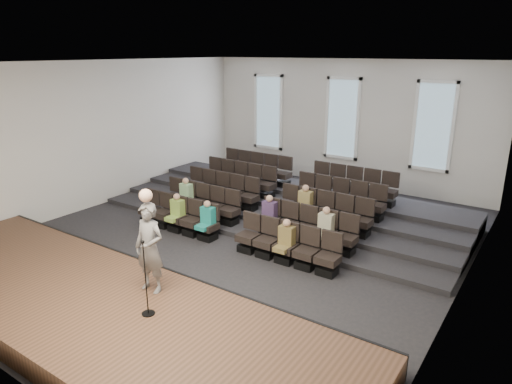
# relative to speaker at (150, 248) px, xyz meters

# --- Properties ---
(ground) EXTENTS (14.00, 14.00, 0.00)m
(ground) POSITION_rel_speaker_xyz_m (-0.81, 4.18, -1.46)
(ground) COLOR black
(ground) RESTS_ON ground
(ceiling) EXTENTS (12.00, 14.00, 0.02)m
(ceiling) POSITION_rel_speaker_xyz_m (-0.81, 4.18, 3.55)
(ceiling) COLOR white
(ceiling) RESTS_ON ground
(wall_back) EXTENTS (12.00, 0.04, 5.00)m
(wall_back) POSITION_rel_speaker_xyz_m (-0.81, 11.20, 1.04)
(wall_back) COLOR silver
(wall_back) RESTS_ON ground
(wall_left) EXTENTS (0.04, 14.00, 5.00)m
(wall_left) POSITION_rel_speaker_xyz_m (-6.83, 4.18, 1.04)
(wall_left) COLOR silver
(wall_left) RESTS_ON ground
(wall_right) EXTENTS (0.04, 14.00, 5.00)m
(wall_right) POSITION_rel_speaker_xyz_m (5.21, 4.18, 1.04)
(wall_right) COLOR silver
(wall_right) RESTS_ON ground
(stage) EXTENTS (11.80, 3.60, 0.50)m
(stage) POSITION_rel_speaker_xyz_m (-0.81, -0.92, -1.21)
(stage) COLOR #503222
(stage) RESTS_ON ground
(stage_lip) EXTENTS (11.80, 0.06, 0.52)m
(stage_lip) POSITION_rel_speaker_xyz_m (-0.81, 0.85, -1.21)
(stage_lip) COLOR black
(stage_lip) RESTS_ON ground
(risers) EXTENTS (11.80, 4.80, 0.60)m
(risers) POSITION_rel_speaker_xyz_m (-0.81, 7.35, -1.26)
(risers) COLOR black
(risers) RESTS_ON ground
(seating_rows) EXTENTS (6.80, 4.70, 1.67)m
(seating_rows) POSITION_rel_speaker_xyz_m (-0.81, 5.72, -0.77)
(seating_rows) COLOR black
(seating_rows) RESTS_ON ground
(windows) EXTENTS (8.44, 0.10, 3.24)m
(windows) POSITION_rel_speaker_xyz_m (-0.81, 11.13, 1.24)
(windows) COLOR white
(windows) RESTS_ON wall_back
(audience) EXTENTS (5.45, 2.64, 1.10)m
(audience) POSITION_rel_speaker_xyz_m (-0.62, 4.33, -0.67)
(audience) COLOR #87AD45
(audience) RESTS_ON seating_rows
(speaker) EXTENTS (0.73, 0.51, 1.91)m
(speaker) POSITION_rel_speaker_xyz_m (0.00, 0.00, 0.00)
(speaker) COLOR #5F5C5A
(speaker) RESTS_ON stage
(mic_stand) EXTENTS (0.25, 0.25, 1.52)m
(mic_stand) POSITION_rel_speaker_xyz_m (0.62, -0.70, -0.50)
(mic_stand) COLOR black
(mic_stand) RESTS_ON stage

